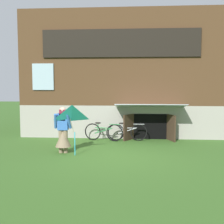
{
  "coord_description": "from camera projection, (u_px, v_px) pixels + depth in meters",
  "views": [
    {
      "loc": [
        0.56,
        -9.12,
        2.23
      ],
      "look_at": [
        -0.22,
        1.31,
        1.27
      ],
      "focal_mm": 47.02,
      "sensor_mm": 36.0,
      "label": 1
    }
  ],
  "objects": [
    {
      "name": "bicycle_silver",
      "position": [
        127.0,
        132.0,
        11.81
      ],
      "size": [
        1.59,
        0.08,
        0.73
      ],
      "rotation": [
        0.0,
        0.0,
        0.02
      ],
      "color": "black",
      "rests_on": "ground_plane"
    },
    {
      "name": "person",
      "position": [
        63.0,
        134.0,
        9.64
      ],
      "size": [
        0.6,
        0.52,
        1.52
      ],
      "rotation": [
        0.0,
        0.0,
        -0.33
      ],
      "color": "#7F6B51",
      "rests_on": "ground_plane"
    },
    {
      "name": "ground_plane",
      "position": [
        116.0,
        156.0,
        9.3
      ],
      "size": [
        60.0,
        60.0,
        0.0
      ],
      "primitive_type": "plane",
      "color": "#386023"
    },
    {
      "name": "bicycle_green",
      "position": [
        103.0,
        132.0,
        11.8
      ],
      "size": [
        1.58,
        0.39,
        0.73
      ],
      "rotation": [
        0.0,
        0.0,
        -0.22
      ],
      "color": "black",
      "rests_on": "ground_plane"
    },
    {
      "name": "log_house",
      "position": [
        123.0,
        76.0,
        14.29
      ],
      "size": [
        8.59,
        5.67,
        5.38
      ],
      "color": "#9E998E",
      "rests_on": "ground_plane"
    },
    {
      "name": "kite",
      "position": [
        72.0,
        117.0,
        9.06
      ],
      "size": [
        0.96,
        0.91,
        1.54
      ],
      "color": "#2DB2CC",
      "rests_on": "ground_plane"
    }
  ]
}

